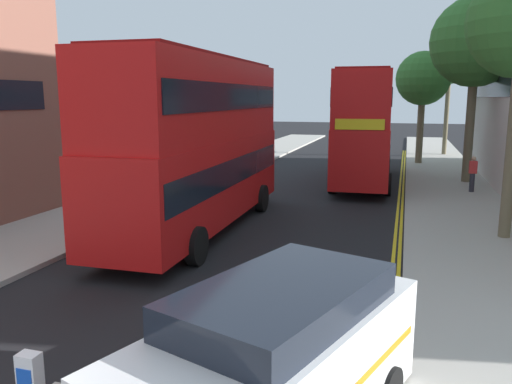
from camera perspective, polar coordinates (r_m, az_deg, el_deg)
The scene contains 11 objects.
sidewalk_right at distance 18.85m, azimuth 22.41°, elevation -3.45°, with size 4.00×80.00×0.14m, color #ADA89E.
sidewalk_left at distance 21.67m, azimuth -14.15°, elevation -1.22°, with size 4.00×80.00×0.14m, color #ADA89E.
kerb_line_outer at distance 16.81m, azimuth 15.91°, elevation -4.92°, with size 0.10×56.00×0.01m, color yellow.
kerb_line_inner at distance 16.81m, azimuth 15.36°, elevation -4.89°, with size 0.10×56.00×0.01m, color yellow.
double_decker_bus_away at distance 16.63m, azimuth -6.51°, elevation 5.86°, with size 2.92×10.84×5.64m.
double_decker_bus_oncoming at distance 26.74m, azimuth 12.08°, elevation 7.45°, with size 3.12×10.90×5.64m.
taxi_minivan at distance 6.64m, azimuth 1.79°, elevation -19.26°, with size 3.36×5.16×2.12m.
pedestrian_far at distance 25.04m, azimuth 23.14°, elevation 1.93°, with size 0.34×0.22×1.62m.
street_tree_near at distance 35.00m, azimuth 18.24°, elevation 11.92°, with size 3.43×3.43×7.16m.
street_tree_far at distance 27.96m, azimuth 23.47°, elevation 15.12°, with size 4.38×4.38×9.11m.
street_tree_distant at distance 41.12m, azimuth 20.93°, elevation 13.22°, with size 3.02×3.02×8.23m.
Camera 1 is at (4.41, -2.23, 4.37)m, focal length 35.64 mm.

